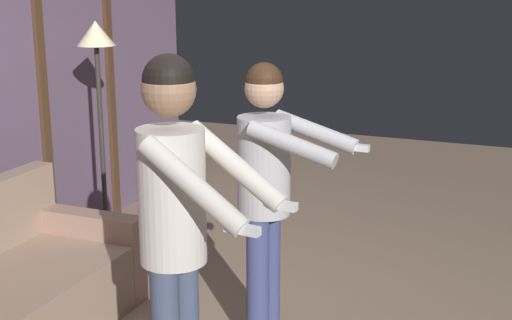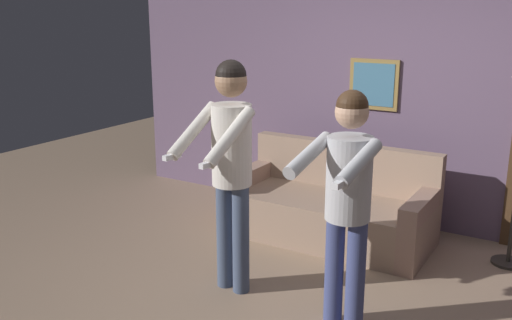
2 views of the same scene
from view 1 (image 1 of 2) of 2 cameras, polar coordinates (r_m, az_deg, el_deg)
name	(u,v)px [view 1 (image 1 of 2)]	position (r m, az deg, el deg)	size (l,w,h in m)	color
torchiere_lamp	(98,70)	(5.41, -12.55, 7.00)	(0.28, 0.28, 1.78)	#332D28
person_standing_left	(176,212)	(3.16, -6.43, -4.16)	(0.48, 0.69, 1.79)	#414E69
person_standing_right	(267,179)	(3.99, 0.89, -1.55)	(0.46, 0.71, 1.65)	#3B4477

